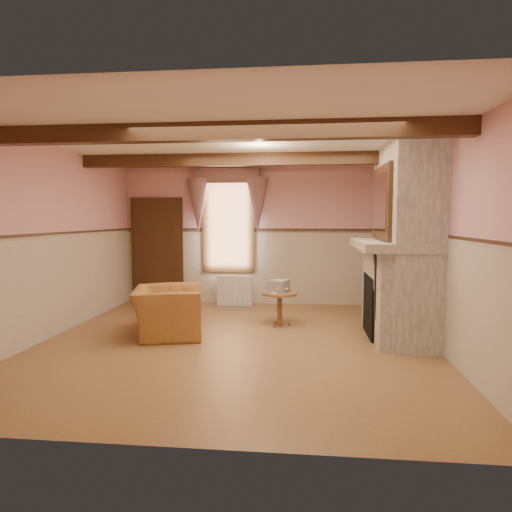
# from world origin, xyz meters

# --- Properties ---
(floor) EXTENTS (5.50, 6.00, 0.01)m
(floor) POSITION_xyz_m (0.00, 0.00, 0.00)
(floor) COLOR brown
(floor) RESTS_ON ground
(ceiling) EXTENTS (5.50, 6.00, 0.01)m
(ceiling) POSITION_xyz_m (0.00, 0.00, 2.80)
(ceiling) COLOR silver
(ceiling) RESTS_ON wall_back
(wall_back) EXTENTS (5.50, 0.02, 2.80)m
(wall_back) POSITION_xyz_m (0.00, 3.00, 1.40)
(wall_back) COLOR pink
(wall_back) RESTS_ON floor
(wall_front) EXTENTS (5.50, 0.02, 2.80)m
(wall_front) POSITION_xyz_m (0.00, -3.00, 1.40)
(wall_front) COLOR pink
(wall_front) RESTS_ON floor
(wall_left) EXTENTS (0.02, 6.00, 2.80)m
(wall_left) POSITION_xyz_m (-2.75, 0.00, 1.40)
(wall_left) COLOR pink
(wall_left) RESTS_ON floor
(wall_right) EXTENTS (0.02, 6.00, 2.80)m
(wall_right) POSITION_xyz_m (2.75, 0.00, 1.40)
(wall_right) COLOR pink
(wall_right) RESTS_ON floor
(wainscot) EXTENTS (5.50, 6.00, 1.50)m
(wainscot) POSITION_xyz_m (0.00, 0.00, 0.75)
(wainscot) COLOR beige
(wainscot) RESTS_ON floor
(chair_rail) EXTENTS (5.50, 6.00, 0.08)m
(chair_rail) POSITION_xyz_m (0.00, 0.00, 1.50)
(chair_rail) COLOR black
(chair_rail) RESTS_ON wainscot
(firebox) EXTENTS (0.20, 0.95, 0.90)m
(firebox) POSITION_xyz_m (2.00, 0.60, 0.45)
(firebox) COLOR black
(firebox) RESTS_ON floor
(armchair) EXTENTS (1.21, 1.31, 0.72)m
(armchair) POSITION_xyz_m (-1.06, 0.24, 0.36)
(armchair) COLOR #9E662D
(armchair) RESTS_ON floor
(side_table) EXTENTS (0.67, 0.67, 0.55)m
(side_table) POSITION_xyz_m (0.56, 1.05, 0.28)
(side_table) COLOR brown
(side_table) RESTS_ON floor
(book_stack) EXTENTS (0.35, 0.39, 0.20)m
(book_stack) POSITION_xyz_m (0.55, 1.04, 0.65)
(book_stack) COLOR #B7AD8C
(book_stack) RESTS_ON side_table
(radiator) EXTENTS (0.71, 0.21, 0.60)m
(radiator) POSITION_xyz_m (-0.43, 2.70, 0.30)
(radiator) COLOR silver
(radiator) RESTS_ON floor
(bowl) EXTENTS (0.34, 0.34, 0.08)m
(bowl) POSITION_xyz_m (2.24, 0.72, 1.46)
(bowl) COLOR brown
(bowl) RESTS_ON mantel
(mantel_clock) EXTENTS (0.14, 0.24, 0.20)m
(mantel_clock) POSITION_xyz_m (2.24, 1.39, 1.52)
(mantel_clock) COLOR black
(mantel_clock) RESTS_ON mantel
(oil_lamp) EXTENTS (0.11, 0.11, 0.28)m
(oil_lamp) POSITION_xyz_m (2.24, 1.15, 1.56)
(oil_lamp) COLOR #C78938
(oil_lamp) RESTS_ON mantel
(candle_red) EXTENTS (0.06, 0.06, 0.16)m
(candle_red) POSITION_xyz_m (2.24, -0.17, 1.50)
(candle_red) COLOR #B21616
(candle_red) RESTS_ON mantel
(jar_yellow) EXTENTS (0.06, 0.06, 0.12)m
(jar_yellow) POSITION_xyz_m (2.24, 0.32, 1.48)
(jar_yellow) COLOR yellow
(jar_yellow) RESTS_ON mantel
(fireplace) EXTENTS (0.85, 2.00, 2.80)m
(fireplace) POSITION_xyz_m (2.42, 0.60, 1.40)
(fireplace) COLOR gray
(fireplace) RESTS_ON floor
(mantel) EXTENTS (1.05, 2.05, 0.12)m
(mantel) POSITION_xyz_m (2.24, 0.60, 1.36)
(mantel) COLOR gray
(mantel) RESTS_ON fireplace
(overmantel_mirror) EXTENTS (0.06, 1.44, 1.04)m
(overmantel_mirror) POSITION_xyz_m (2.06, 0.60, 1.97)
(overmantel_mirror) COLOR silver
(overmantel_mirror) RESTS_ON fireplace
(door) EXTENTS (1.10, 0.10, 2.10)m
(door) POSITION_xyz_m (-2.10, 2.94, 1.05)
(door) COLOR black
(door) RESTS_ON floor
(window) EXTENTS (1.06, 0.08, 2.02)m
(window) POSITION_xyz_m (-0.60, 2.97, 1.65)
(window) COLOR white
(window) RESTS_ON wall_back
(window_drapes) EXTENTS (1.30, 0.14, 1.40)m
(window_drapes) POSITION_xyz_m (-0.60, 2.88, 2.25)
(window_drapes) COLOR gray
(window_drapes) RESTS_ON wall_back
(ceiling_beam_front) EXTENTS (5.50, 0.18, 0.20)m
(ceiling_beam_front) POSITION_xyz_m (0.00, -1.20, 2.70)
(ceiling_beam_front) COLOR black
(ceiling_beam_front) RESTS_ON ceiling
(ceiling_beam_back) EXTENTS (5.50, 0.18, 0.20)m
(ceiling_beam_back) POSITION_xyz_m (0.00, 1.20, 2.70)
(ceiling_beam_back) COLOR black
(ceiling_beam_back) RESTS_ON ceiling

